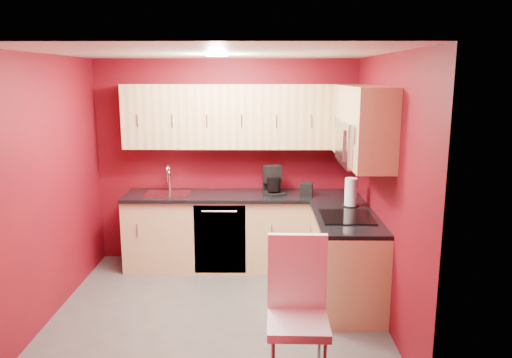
{
  "coord_description": "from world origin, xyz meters",
  "views": [
    {
      "loc": [
        0.43,
        -4.6,
        2.3
      ],
      "look_at": [
        0.37,
        0.55,
        1.23
      ],
      "focal_mm": 35.0,
      "sensor_mm": 36.0,
      "label": 1
    }
  ],
  "objects_px": {
    "napkin_holder": "(306,190)",
    "paper_towel": "(351,192)",
    "dining_chair": "(298,315)",
    "microwave": "(361,143)",
    "sink": "(167,191)",
    "coffee_maker": "(275,181)"
  },
  "relations": [
    {
      "from": "microwave",
      "to": "napkin_holder",
      "type": "distance_m",
      "value": 1.21
    },
    {
      "from": "coffee_maker",
      "to": "dining_chair",
      "type": "height_order",
      "value": "coffee_maker"
    },
    {
      "from": "sink",
      "to": "coffee_maker",
      "type": "bearing_deg",
      "value": -2.04
    },
    {
      "from": "coffee_maker",
      "to": "dining_chair",
      "type": "xyz_separation_m",
      "value": [
        0.11,
        -2.36,
        -0.52
      ]
    },
    {
      "from": "paper_towel",
      "to": "dining_chair",
      "type": "distance_m",
      "value": 2.04
    },
    {
      "from": "microwave",
      "to": "dining_chair",
      "type": "bearing_deg",
      "value": -116.37
    },
    {
      "from": "paper_towel",
      "to": "microwave",
      "type": "bearing_deg",
      "value": -90.32
    },
    {
      "from": "coffee_maker",
      "to": "dining_chair",
      "type": "distance_m",
      "value": 2.42
    },
    {
      "from": "sink",
      "to": "napkin_holder",
      "type": "relative_size",
      "value": 3.44
    },
    {
      "from": "coffee_maker",
      "to": "paper_towel",
      "type": "xyz_separation_m",
      "value": [
        0.81,
        -0.51,
        -0.02
      ]
    },
    {
      "from": "coffee_maker",
      "to": "napkin_holder",
      "type": "relative_size",
      "value": 2.26
    },
    {
      "from": "microwave",
      "to": "dining_chair",
      "type": "height_order",
      "value": "microwave"
    },
    {
      "from": "napkin_holder",
      "to": "paper_towel",
      "type": "relative_size",
      "value": 0.49
    },
    {
      "from": "napkin_holder",
      "to": "paper_towel",
      "type": "bearing_deg",
      "value": -46.75
    },
    {
      "from": "dining_chair",
      "to": "microwave",
      "type": "bearing_deg",
      "value": 64.74
    },
    {
      "from": "microwave",
      "to": "napkin_holder",
      "type": "bearing_deg",
      "value": 115.51
    },
    {
      "from": "napkin_holder",
      "to": "sink",
      "type": "bearing_deg",
      "value": 176.81
    },
    {
      "from": "sink",
      "to": "coffee_maker",
      "type": "distance_m",
      "value": 1.3
    },
    {
      "from": "sink",
      "to": "napkin_holder",
      "type": "xyz_separation_m",
      "value": [
        1.66,
        -0.09,
        0.04
      ]
    },
    {
      "from": "coffee_maker",
      "to": "napkin_holder",
      "type": "distance_m",
      "value": 0.39
    },
    {
      "from": "microwave",
      "to": "paper_towel",
      "type": "xyz_separation_m",
      "value": [
        0.0,
        0.45,
        -0.6
      ]
    },
    {
      "from": "paper_towel",
      "to": "dining_chair",
      "type": "height_order",
      "value": "paper_towel"
    }
  ]
}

